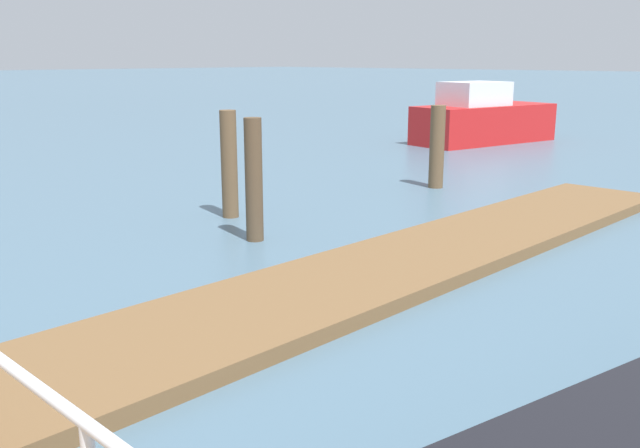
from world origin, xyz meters
TOP-DOWN VIEW (x-y plane):
  - floating_dock at (3.39, 7.89)m, footprint 13.79×2.00m
  - dock_piling_0 at (2.72, 10.59)m, footprint 0.28×0.28m
  - dock_piling_1 at (8.64, 11.21)m, footprint 0.33×0.33m
  - dock_piling_2 at (3.50, 12.21)m, footprint 0.30×0.30m
  - moored_boat_2 at (16.85, 15.04)m, footprint 5.61×2.89m

SIDE VIEW (x-z plane):
  - floating_dock at x=3.39m, z-range 0.00..0.18m
  - moored_boat_2 at x=16.85m, z-range -0.23..1.87m
  - dock_piling_1 at x=8.64m, z-range 0.00..1.86m
  - dock_piling_2 at x=3.50m, z-range 0.00..1.97m
  - dock_piling_0 at x=2.72m, z-range 0.00..1.98m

